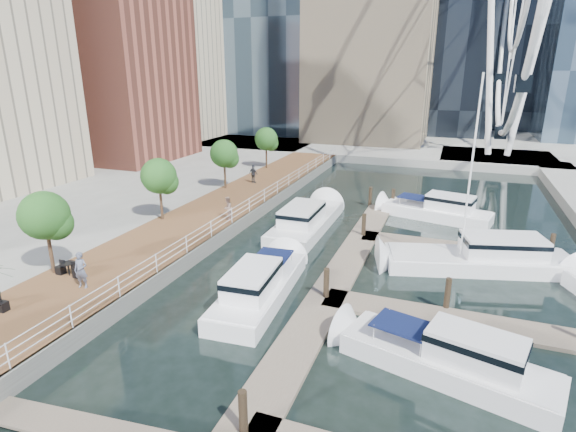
# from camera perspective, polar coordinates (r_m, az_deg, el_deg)

# --- Properties ---
(ground) EXTENTS (520.00, 520.00, 0.00)m
(ground) POSITION_cam_1_polar(r_m,az_deg,el_deg) (19.13, -11.46, -19.64)
(ground) COLOR black
(ground) RESTS_ON ground
(boardwalk) EXTENTS (6.00, 60.00, 1.00)m
(boardwalk) POSITION_cam_1_polar(r_m,az_deg,el_deg) (34.55, -11.37, -1.11)
(boardwalk) COLOR brown
(boardwalk) RESTS_ON ground
(seawall) EXTENTS (0.25, 60.00, 1.00)m
(seawall) POSITION_cam_1_polar(r_m,az_deg,el_deg) (33.13, -6.93, -1.71)
(seawall) COLOR #595954
(seawall) RESTS_ON ground
(land_far) EXTENTS (200.00, 114.00, 1.00)m
(land_far) POSITION_cam_1_polar(r_m,az_deg,el_deg) (115.51, 16.36, 11.71)
(land_far) COLOR gray
(land_far) RESTS_ON ground
(pier) EXTENTS (14.00, 12.00, 1.00)m
(pier) POSITION_cam_1_polar(r_m,az_deg,el_deg) (65.83, 24.98, 6.58)
(pier) COLOR gray
(pier) RESTS_ON ground
(railing) EXTENTS (0.10, 60.00, 1.05)m
(railing) POSITION_cam_1_polar(r_m,az_deg,el_deg) (32.85, -7.15, -0.01)
(railing) COLOR white
(railing) RESTS_ON boardwalk
(floating_docks) EXTENTS (16.00, 34.00, 2.60)m
(floating_docks) POSITION_cam_1_polar(r_m,az_deg,el_deg) (25.20, 17.19, -8.98)
(floating_docks) COLOR #6D6051
(floating_docks) RESTS_ON ground
(midrise_condos) EXTENTS (19.00, 67.00, 28.00)m
(midrise_condos) POSITION_cam_1_polar(r_m,az_deg,el_deg) (57.73, -27.92, 17.80)
(midrise_condos) COLOR #BCAD8E
(midrise_condos) RESTS_ON ground
(street_trees) EXTENTS (2.60, 42.60, 4.60)m
(street_trees) POSITION_cam_1_polar(r_m,az_deg,el_deg) (34.06, -16.09, 4.89)
(street_trees) COLOR #3F2B1C
(street_trees) RESTS_ON ground
(yacht_foreground) EXTENTS (9.43, 4.74, 2.15)m
(yacht_foreground) POSITION_cam_1_polar(r_m,az_deg,el_deg) (20.09, 19.28, -18.34)
(yacht_foreground) COLOR silver
(yacht_foreground) RESTS_ON ground
(pedestrian_near) EXTENTS (0.77, 0.58, 1.91)m
(pedestrian_near) POSITION_cam_1_polar(r_m,az_deg,el_deg) (25.17, -24.81, -6.25)
(pedestrian_near) COLOR #545A70
(pedestrian_near) RESTS_ON boardwalk
(pedestrian_mid) EXTENTS (0.70, 0.88, 1.71)m
(pedestrian_mid) POSITION_cam_1_polar(r_m,az_deg,el_deg) (33.68, -7.69, 1.01)
(pedestrian_mid) COLOR gray
(pedestrian_mid) RESTS_ON boardwalk
(pedestrian_far) EXTENTS (1.14, 0.76, 1.81)m
(pedestrian_far) POSITION_cam_1_polar(r_m,az_deg,el_deg) (44.61, -4.41, 5.36)
(pedestrian_far) COLOR #2E3139
(pedestrian_far) RESTS_ON boardwalk
(moored_yachts) EXTENTS (24.94, 34.66, 11.50)m
(moored_yachts) POSITION_cam_1_polar(r_m,az_deg,el_deg) (28.97, 19.41, -6.68)
(moored_yachts) COLOR white
(moored_yachts) RESTS_ON ground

